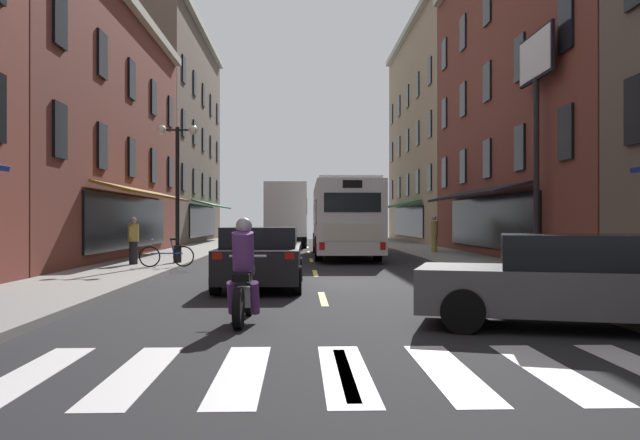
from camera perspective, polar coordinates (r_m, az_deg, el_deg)
The scene contains 16 objects.
ground_plane at distance 16.98m, azimuth -0.17°, elevation -5.67°, with size 34.80×80.00×0.10m, color black.
lane_centre_dashes at distance 16.72m, azimuth -0.15°, elevation -5.57°, with size 0.14×73.90×0.01m.
crosswalk_near at distance 7.09m, azimuth 2.22°, elevation -13.16°, with size 7.10×2.80×0.01m.
sidewalk_left at distance 17.80m, azimuth -19.60°, elevation -5.02°, with size 3.00×80.00×0.14m, color gray.
sidewalk_right at distance 18.12m, azimuth 18.89°, elevation -4.93°, with size 3.00×80.00×0.14m, color gray.
billboard_sign at distance 22.18m, azimuth 18.42°, elevation 10.88°, with size 0.40×2.79×7.47m.
transit_bus at distance 28.98m, azimuth 2.07°, elevation 0.17°, with size 2.73×11.20×3.29m.
box_truck at distance 39.61m, azimuth -3.01°, elevation 0.45°, with size 2.54×7.31×3.80m.
sedan_near at distance 10.44m, azimuth 21.74°, elevation -4.99°, with size 4.92×3.05×1.40m.
sedan_mid at distance 15.73m, azimuth -5.18°, elevation -3.22°, with size 2.01×4.62×1.46m.
sedan_far at distance 51.61m, azimuth -3.05°, elevation -1.02°, with size 1.97×4.35×1.48m.
motorcycle_rider at distance 10.41m, azimuth -6.68°, elevation -5.03°, with size 0.62×2.07×1.66m.
bicycle_near at distance 21.25m, azimuth -13.26°, elevation -3.05°, with size 1.70×0.48×0.91m.
pedestrian_near at distance 22.79m, azimuth -16.03°, elevation -1.66°, with size 0.38×0.52×1.58m.
pedestrian_mid at distance 31.12m, azimuth 9.97°, elevation -1.15°, with size 0.36×0.36×1.70m.
street_lamp_twin at distance 23.42m, azimuth -12.38°, elevation 2.91°, with size 1.42×0.32×4.82m.
Camera 1 is at (-0.49, -16.89, 1.61)m, focal length 36.54 mm.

